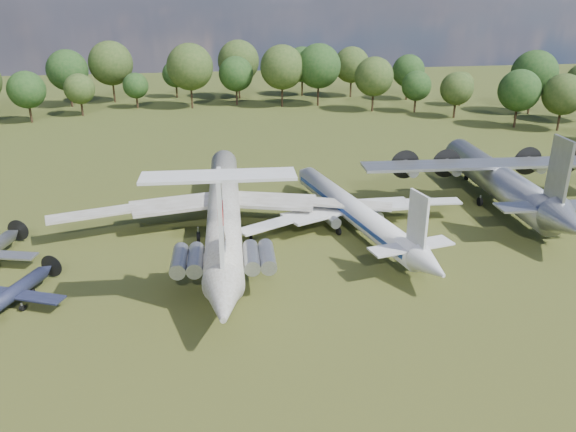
{
  "coord_description": "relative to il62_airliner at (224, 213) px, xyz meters",
  "views": [
    {
      "loc": [
        -2.33,
        -59.32,
        27.18
      ],
      "look_at": [
        6.5,
        -4.91,
        5.0
      ],
      "focal_mm": 35.0,
      "sensor_mm": 36.0,
      "label": 1
    }
  ],
  "objects": [
    {
      "name": "ground",
      "position": [
        -0.08,
        -3.02,
        -2.59
      ],
      "size": [
        300.0,
        300.0,
        0.0
      ],
      "primitive_type": "plane",
      "color": "#2B4316",
      "rests_on": "ground"
    },
    {
      "name": "il62_airliner",
      "position": [
        0.0,
        0.0,
        0.0
      ],
      "size": [
        43.5,
        54.98,
        5.18
      ],
      "primitive_type": null,
      "rotation": [
        0.0,
        0.0,
        -0.06
      ],
      "color": "silver",
      "rests_on": "ground"
    },
    {
      "name": "tu104_jet",
      "position": [
        15.49,
        -1.3,
        -0.64
      ],
      "size": [
        36.43,
        44.07,
        3.9
      ],
      "primitive_type": null,
      "rotation": [
        0.0,
        0.0,
        0.2
      ],
      "color": "silver",
      "rests_on": "ground"
    },
    {
      "name": "an12_transport",
      "position": [
        37.37,
        4.73,
        0.12
      ],
      "size": [
        39.38,
        43.42,
        5.41
      ],
      "primitive_type": null,
      "rotation": [
        0.0,
        0.0,
        -0.06
      ],
      "color": "#A4A6AC",
      "rests_on": "ground"
    },
    {
      "name": "small_prop_west",
      "position": [
        -20.32,
        -13.94,
        -1.59
      ],
      "size": [
        14.57,
        16.45,
        2.0
      ],
      "primitive_type": null,
      "rotation": [
        0.0,
        0.0,
        -0.41
      ],
      "color": "black",
      "rests_on": "ground"
    },
    {
      "name": "person_on_il62",
      "position": [
        -0.81,
        -14.47,
        3.45
      ],
      "size": [
        0.73,
        0.6,
        1.72
      ],
      "primitive_type": "imported",
      "rotation": [
        0.0,
        0.0,
        2.8
      ],
      "color": "olive",
      "rests_on": "il62_airliner"
    }
  ]
}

